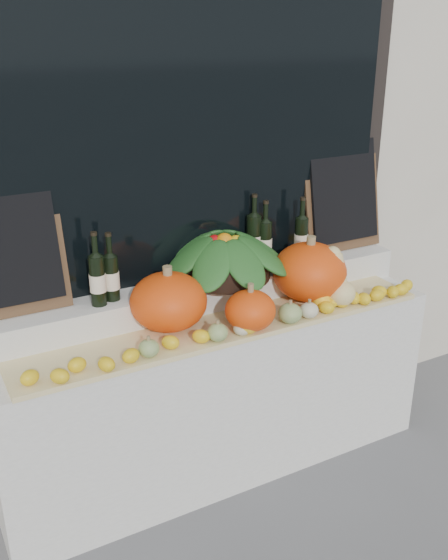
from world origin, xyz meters
The scene contains 18 objects.
storefront_facade centered at (0.00, 2.25, 2.25)m, with size 7.00×0.94×4.50m.
display_sill centered at (0.00, 1.52, 0.44)m, with size 2.30×0.55×0.88m, color silver.
rear_tier centered at (0.00, 1.68, 0.96)m, with size 2.30×0.25×0.16m, color silver.
straw_bedding centered at (0.00, 1.40, 0.89)m, with size 2.10×0.32×0.03m, color tan.
pumpkin_left centered at (-0.27, 1.51, 1.04)m, with size 0.37×0.37×0.27m, color #E9480C.
pumpkin_right centered at (0.52, 1.47, 1.06)m, with size 0.39×0.39×0.31m, color #E9480C.
pumpkin_center centered at (0.07, 1.31, 1.00)m, with size 0.24×0.24×0.19m, color #E9480C.
butternut_squash centered at (0.61, 1.35, 1.03)m, with size 0.15×0.21×0.29m.
decorative_gourds centered at (0.11, 1.29, 0.96)m, with size 1.05×0.17×0.15m.
lemon_heap centered at (0.00, 1.29, 0.94)m, with size 2.20×0.16×0.06m, color yellow, non-canonical shape.
produce_bowl centered at (0.12, 1.66, 1.16)m, with size 0.71×0.71×0.25m.
wine_bottle_far_left centered at (-0.56, 1.63, 1.17)m, with size 0.08×0.08×0.35m.
wine_bottle_near_left centered at (-0.49, 1.66, 1.15)m, with size 0.08×0.08×0.33m.
wine_bottle_tall centered at (0.33, 1.72, 1.19)m, with size 0.08×0.08×0.40m.
wine_bottle_near_right centered at (0.38, 1.69, 1.17)m, with size 0.08×0.08×0.36m.
wine_bottle_far_right centered at (0.59, 1.67, 1.17)m, with size 0.08×0.08×0.36m.
chalkboard_left centered at (-0.92, 1.74, 1.36)m, with size 0.50×0.15×0.61m.
chalkboard_right centered at (0.92, 1.74, 1.36)m, with size 0.50×0.15×0.61m.
Camera 1 is at (-1.30, -0.96, 2.25)m, focal length 40.00 mm.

